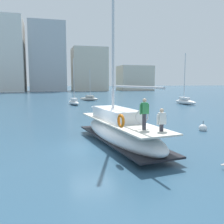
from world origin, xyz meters
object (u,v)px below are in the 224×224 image
main_sailboat (120,130)px  mooring_buoy (203,128)px  moored_sloop_far (74,102)px  moored_cutter_left (89,98)px  moored_cutter_right (185,101)px

main_sailboat → mooring_buoy: 8.00m
moored_sloop_far → moored_cutter_left: bearing=64.1°
moored_cutter_left → mooring_buoy: moored_cutter_left is taller
moored_sloop_far → moored_cutter_left: 9.27m
main_sailboat → moored_cutter_left: bearing=83.2°
main_sailboat → mooring_buoy: size_ratio=12.85×
moored_sloop_far → mooring_buoy: bearing=-73.3°
main_sailboat → moored_cutter_right: bearing=50.9°
main_sailboat → mooring_buoy: (7.61, 2.36, -0.71)m
main_sailboat → moored_sloop_far: 27.11m
moored_sloop_far → main_sailboat: bearing=-90.4°
main_sailboat → moored_cutter_left: 35.70m
moored_sloop_far → moored_cutter_left: (4.05, 8.34, -0.05)m
moored_cutter_left → moored_sloop_far: bearing=-115.9°
moored_cutter_left → mooring_buoy: (3.37, -33.09, -0.29)m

